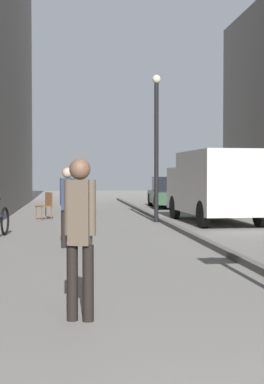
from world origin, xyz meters
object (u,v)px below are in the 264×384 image
object	(u,v)px
parked_car	(170,192)
lamp_post	(156,138)
pedestrian_mid_block	(80,227)
pedestrian_main_foreground	(68,202)
cafe_chair_near_window	(46,204)
delivery_van	(214,184)

from	to	relation	value
parked_car	lamp_post	xyz separation A→B (m)	(-1.95, -7.85, 2.01)
parked_car	pedestrian_mid_block	bearing A→B (deg)	-100.30
pedestrian_main_foreground	cafe_chair_near_window	distance (m)	7.29
lamp_post	parked_car	bearing A→B (deg)	76.08
parked_car	cafe_chair_near_window	xyz separation A→B (m)	(-5.54, -6.57, -0.17)
lamp_post	cafe_chair_near_window	xyz separation A→B (m)	(-3.59, 1.28, -2.18)
pedestrian_main_foreground	pedestrian_mid_block	bearing A→B (deg)	-70.48
pedestrian_mid_block	cafe_chair_near_window	distance (m)	13.04
delivery_van	lamp_post	xyz separation A→B (m)	(-1.82, 0.39, 1.49)
delivery_van	parked_car	xyz separation A→B (m)	(0.12, 8.24, -0.52)
pedestrian_main_foreground	delivery_van	bearing A→B (deg)	68.10
pedestrian_mid_block	parked_car	distance (m)	20.11
delivery_van	parked_car	bearing A→B (deg)	86.84
pedestrian_main_foreground	pedestrian_mid_block	distance (m)	5.77
pedestrian_mid_block	cafe_chair_near_window	size ratio (longest dim) A/B	1.81
cafe_chair_near_window	delivery_van	bearing A→B (deg)	-139.90
pedestrian_mid_block	lamp_post	world-z (taller)	lamp_post
lamp_post	cafe_chair_near_window	world-z (taller)	lamp_post
lamp_post	cafe_chair_near_window	size ratio (longest dim) A/B	5.06
pedestrian_mid_block	cafe_chair_near_window	xyz separation A→B (m)	(-0.89, 13.00, -0.44)
parked_car	pedestrian_main_foreground	bearing A→B (deg)	-106.09
pedestrian_main_foreground	parked_car	bearing A→B (deg)	88.95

